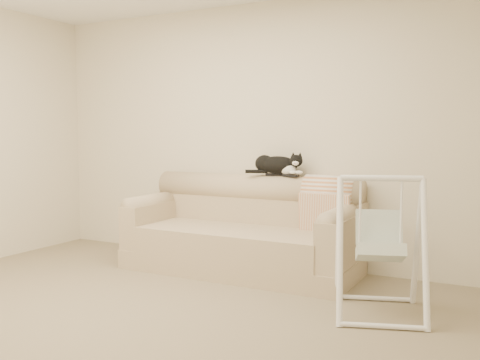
{
  "coord_description": "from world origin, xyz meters",
  "views": [
    {
      "loc": [
        2.31,
        -2.87,
        1.31
      ],
      "look_at": [
        0.13,
        1.27,
        0.9
      ],
      "focal_mm": 40.0,
      "sensor_mm": 36.0,
      "label": 1
    }
  ],
  "objects_px": {
    "tuxedo_cat": "(277,165)",
    "baby_swing": "(380,245)",
    "remote_a": "(275,174)",
    "remote_b": "(291,176)",
    "sofa": "(244,233)"
  },
  "relations": [
    {
      "from": "sofa",
      "to": "baby_swing",
      "type": "bearing_deg",
      "value": -24.94
    },
    {
      "from": "remote_a",
      "to": "tuxedo_cat",
      "type": "relative_size",
      "value": 0.33
    },
    {
      "from": "remote_a",
      "to": "remote_b",
      "type": "xyz_separation_m",
      "value": [
        0.18,
        -0.04,
        -0.0
      ]
    },
    {
      "from": "sofa",
      "to": "tuxedo_cat",
      "type": "relative_size",
      "value": 3.86
    },
    {
      "from": "tuxedo_cat",
      "to": "baby_swing",
      "type": "distance_m",
      "value": 1.6
    },
    {
      "from": "remote_b",
      "to": "tuxedo_cat",
      "type": "distance_m",
      "value": 0.19
    },
    {
      "from": "remote_a",
      "to": "tuxedo_cat",
      "type": "height_order",
      "value": "tuxedo_cat"
    },
    {
      "from": "sofa",
      "to": "baby_swing",
      "type": "distance_m",
      "value": 1.6
    },
    {
      "from": "sofa",
      "to": "remote_a",
      "type": "distance_m",
      "value": 0.65
    },
    {
      "from": "sofa",
      "to": "tuxedo_cat",
      "type": "bearing_deg",
      "value": 45.57
    },
    {
      "from": "remote_a",
      "to": "remote_b",
      "type": "bearing_deg",
      "value": -13.05
    },
    {
      "from": "tuxedo_cat",
      "to": "baby_swing",
      "type": "bearing_deg",
      "value": -37.15
    },
    {
      "from": "sofa",
      "to": "remote_a",
      "type": "height_order",
      "value": "remote_a"
    },
    {
      "from": "remote_a",
      "to": "remote_b",
      "type": "distance_m",
      "value": 0.19
    },
    {
      "from": "remote_a",
      "to": "tuxedo_cat",
      "type": "bearing_deg",
      "value": -15.37
    }
  ]
}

